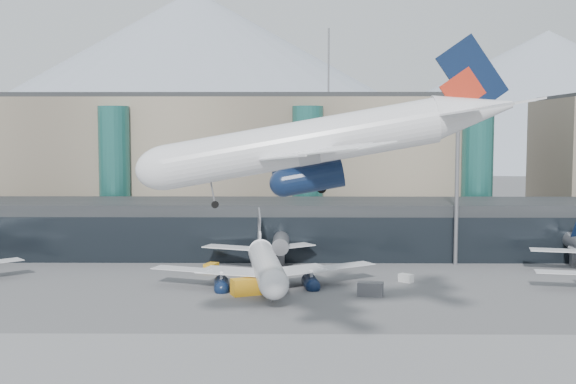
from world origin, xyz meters
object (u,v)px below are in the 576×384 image
at_px(hero_jet, 338,127).
at_px(veh_h, 246,287).
at_px(veh_b, 211,268).
at_px(lightmast_mid, 457,181).
at_px(jet_parked_mid, 265,255).
at_px(veh_g, 406,278).
at_px(veh_c, 370,289).

xyz_separation_m(hero_jet, veh_h, (-10.86, 31.19, -22.13)).
height_order(veh_b, veh_h, veh_h).
relative_size(lightmast_mid, veh_b, 9.67).
distance_m(jet_parked_mid, veh_h, 8.65).
relative_size(jet_parked_mid, veh_b, 13.29).
bearing_deg(veh_h, hero_jet, -93.26).
bearing_deg(jet_parked_mid, hero_jet, -174.18).
bearing_deg(lightmast_mid, jet_parked_mid, -154.18).
bearing_deg(lightmast_mid, hero_jet, -113.40).
distance_m(veh_b, veh_h, 17.20).
bearing_deg(veh_g, veh_b, -150.59).
relative_size(veh_g, veh_h, 0.51).
bearing_deg(veh_h, veh_c, -24.35).
relative_size(jet_parked_mid, veh_c, 10.07).
bearing_deg(veh_b, jet_parked_mid, -112.24).
bearing_deg(veh_c, hero_jet, -89.30).
xyz_separation_m(lightmast_mid, veh_h, (-34.44, -23.30, -13.27)).
xyz_separation_m(hero_jet, veh_b, (-17.64, 47.00, -22.51)).
height_order(hero_jet, veh_b, hero_jet).
height_order(lightmast_mid, veh_h, lightmast_mid).
height_order(lightmast_mid, veh_c, lightmast_mid).
bearing_deg(lightmast_mid, veh_h, -145.92).
bearing_deg(veh_g, hero_jet, -65.35).
relative_size(veh_c, veh_h, 0.84).
bearing_deg(veh_b, veh_c, -104.63).
height_order(hero_jet, jet_parked_mid, hero_jet).
bearing_deg(veh_c, veh_b, 158.38).
relative_size(lightmast_mid, veh_c, 7.33).
bearing_deg(veh_b, veh_h, -137.22).
distance_m(veh_b, veh_g, 31.28).
relative_size(lightmast_mid, hero_jet, 0.68).
relative_size(hero_jet, veh_h, 9.10).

